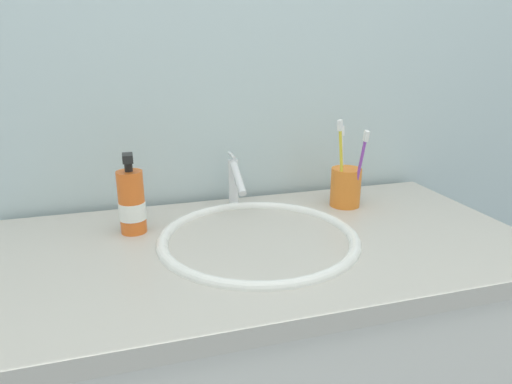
% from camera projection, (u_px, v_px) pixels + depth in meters
% --- Properties ---
extents(tiled_wall_back, '(2.28, 0.04, 2.40)m').
position_uv_depth(tiled_wall_back, '(223.00, 82.00, 1.08)').
color(tiled_wall_back, silver).
rests_on(tiled_wall_back, ground).
extents(sink_basin, '(0.41, 0.41, 0.13)m').
position_uv_depth(sink_basin, '(260.00, 260.00, 0.91)').
color(sink_basin, white).
rests_on(sink_basin, vanity_counter).
extents(faucet, '(0.02, 0.13, 0.13)m').
position_uv_depth(faucet, '(236.00, 180.00, 1.05)').
color(faucet, silver).
rests_on(faucet, sink_basin).
extents(toothbrush_cup, '(0.07, 0.07, 0.09)m').
position_uv_depth(toothbrush_cup, '(346.00, 187.00, 1.07)').
color(toothbrush_cup, orange).
rests_on(toothbrush_cup, vanity_counter).
extents(toothbrush_white, '(0.01, 0.03, 0.18)m').
position_uv_depth(toothbrush_white, '(342.00, 159.00, 1.08)').
color(toothbrush_white, white).
rests_on(toothbrush_white, toothbrush_cup).
extents(toothbrush_yellow, '(0.04, 0.03, 0.21)m').
position_uv_depth(toothbrush_yellow, '(341.00, 159.00, 1.02)').
color(toothbrush_yellow, yellow).
rests_on(toothbrush_yellow, toothbrush_cup).
extents(toothbrush_purple, '(0.01, 0.05, 0.19)m').
position_uv_depth(toothbrush_purple, '(360.00, 165.00, 1.02)').
color(toothbrush_purple, purple).
rests_on(toothbrush_purple, toothbrush_cup).
extents(soap_dispenser, '(0.05, 0.06, 0.17)m').
position_uv_depth(soap_dispenser, '(132.00, 203.00, 0.91)').
color(soap_dispenser, orange).
rests_on(soap_dispenser, vanity_counter).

